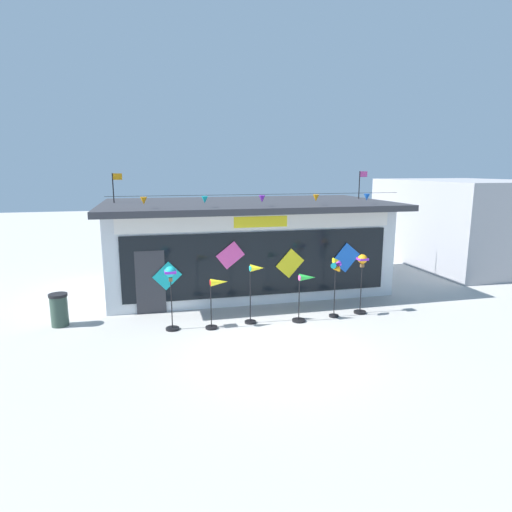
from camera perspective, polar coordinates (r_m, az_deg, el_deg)
name	(u,v)px	position (r m, az deg, el deg)	size (l,w,h in m)	color
ground_plane	(276,350)	(11.18, 2.58, -12.21)	(80.00, 80.00, 0.00)	#ADAAA5
kite_shop_building	(245,244)	(16.48, -1.46, 1.59)	(10.17, 5.78, 4.37)	silver
wind_spinner_far_left	(171,284)	(12.31, -11.07, -3.57)	(0.38, 0.38, 1.83)	black
wind_spinner_left	(217,293)	(12.34, -5.13, -4.89)	(0.66, 0.34, 1.45)	black
wind_spinner_center_left	(255,283)	(12.68, -0.16, -3.51)	(0.59, 0.34, 1.76)	black
wind_spinner_center_right	(304,290)	(12.96, 6.35, -4.42)	(0.70, 0.39, 1.44)	black
wind_spinner_right	(336,274)	(13.33, 10.37, -2.34)	(0.44, 0.29, 1.86)	black
wind_spinner_far_right	(362,272)	(13.88, 13.65, -2.04)	(0.38, 0.38, 1.88)	black
trash_bin	(59,310)	(13.84, -24.32, -6.40)	(0.52, 0.52, 0.96)	#2D4238
neighbour_building	(465,222)	(23.09, 25.65, 4.03)	(5.78, 7.66, 3.94)	#99999E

